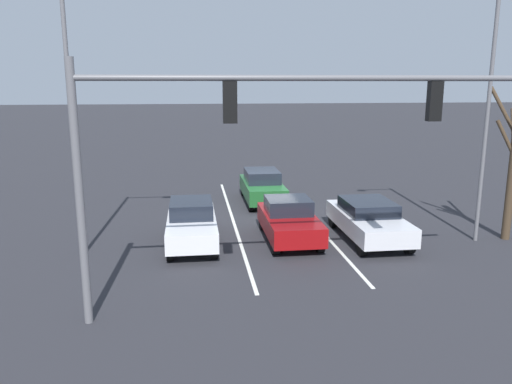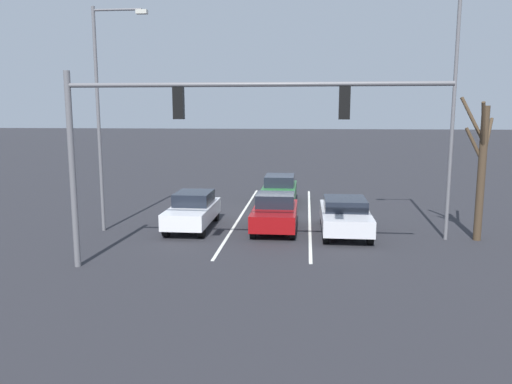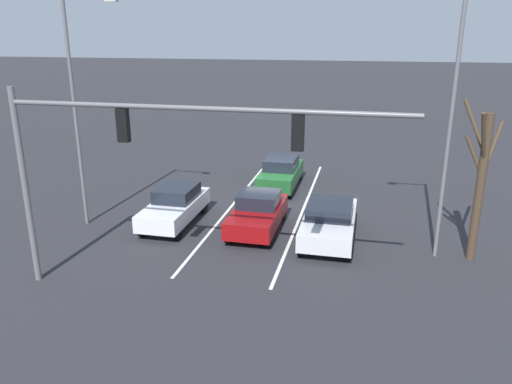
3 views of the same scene
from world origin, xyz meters
name	(u,v)px [view 3 (image 3 of 3)]	position (x,y,z in m)	size (l,w,h in m)	color
ground_plane	(275,196)	(0.00, 0.00, 0.00)	(240.00, 240.00, 0.00)	#28282D
lane_stripe_left_divider	(303,209)	(-1.65, 1.63, 0.01)	(0.12, 15.26, 0.01)	silver
lane_stripe_center_divider	(234,204)	(1.65, 1.63, 0.01)	(0.12, 15.26, 0.01)	silver
car_white_rightlane_front	(175,205)	(3.37, 4.53, 0.79)	(1.70, 4.32, 1.54)	silver
car_maroon_midlane_front	(258,213)	(-0.17, 4.52, 0.75)	(1.81, 4.08, 1.53)	maroon
car_silver_leftlane_front	(329,221)	(-3.07, 4.81, 0.77)	(1.92, 4.61, 1.45)	silver
car_darkgreen_midlane_second	(281,172)	(-0.04, -1.48, 0.79)	(1.76, 4.38, 1.57)	#1E5928
traffic_signal_gantry	(130,147)	(2.26, 10.25, 4.61)	(11.59, 0.37, 6.21)	slate
street_lamp_right_shoulder	(79,99)	(6.80, 5.40, 5.22)	(2.27, 0.24, 9.08)	slate
street_lamp_left_shoulder	(446,107)	(-6.76, 5.48, 5.37)	(2.01, 0.24, 9.45)	slate
bare_tree_near	(480,178)	(-8.13, 5.40, 2.96)	(1.62, 2.42, 5.55)	#423323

